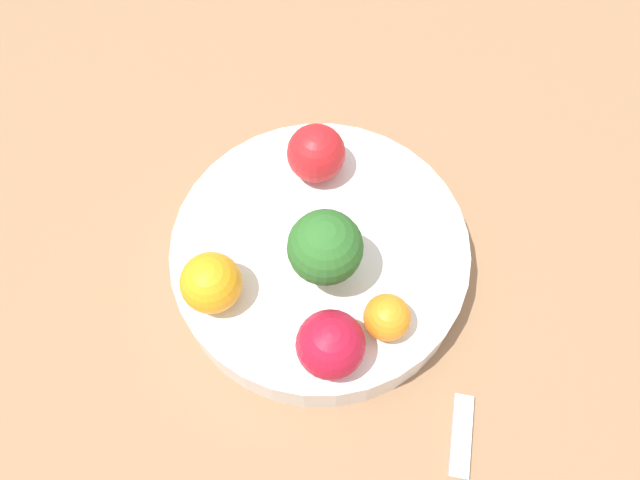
{
  "coord_description": "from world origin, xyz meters",
  "views": [
    {
      "loc": [
        -0.21,
        -0.11,
        0.55
      ],
      "look_at": [
        0.0,
        0.0,
        0.07
      ],
      "focal_mm": 35.0,
      "sensor_mm": 36.0,
      "label": 1
    }
  ],
  "objects_px": {
    "apple_red": "(331,344)",
    "orange_front": "(211,283)",
    "orange_back": "(387,317)",
    "spoon": "(461,436)",
    "broccoli": "(325,248)",
    "apple_green": "(316,153)",
    "bowl": "(320,256)"
  },
  "relations": [
    {
      "from": "orange_front",
      "to": "orange_back",
      "type": "distance_m",
      "value": 0.14
    },
    {
      "from": "bowl",
      "to": "apple_green",
      "type": "distance_m",
      "value": 0.09
    },
    {
      "from": "orange_back",
      "to": "spoon",
      "type": "distance_m",
      "value": 0.12
    },
    {
      "from": "spoon",
      "to": "apple_green",
      "type": "bearing_deg",
      "value": 55.41
    },
    {
      "from": "broccoli",
      "to": "orange_back",
      "type": "distance_m",
      "value": 0.07
    },
    {
      "from": "apple_red",
      "to": "apple_green",
      "type": "bearing_deg",
      "value": 31.94
    },
    {
      "from": "bowl",
      "to": "orange_front",
      "type": "bearing_deg",
      "value": 145.95
    },
    {
      "from": "apple_red",
      "to": "orange_back",
      "type": "relative_size",
      "value": 1.42
    },
    {
      "from": "bowl",
      "to": "apple_red",
      "type": "xyz_separation_m",
      "value": [
        -0.08,
        -0.05,
        0.05
      ]
    },
    {
      "from": "apple_red",
      "to": "orange_back",
      "type": "height_order",
      "value": "apple_red"
    },
    {
      "from": "broccoli",
      "to": "orange_front",
      "type": "xyz_separation_m",
      "value": [
        -0.06,
        0.07,
        -0.02
      ]
    },
    {
      "from": "bowl",
      "to": "broccoli",
      "type": "distance_m",
      "value": 0.07
    },
    {
      "from": "apple_red",
      "to": "spoon",
      "type": "height_order",
      "value": "apple_red"
    },
    {
      "from": "apple_red",
      "to": "spoon",
      "type": "xyz_separation_m",
      "value": [
        0.0,
        -0.12,
        -0.07
      ]
    },
    {
      "from": "apple_green",
      "to": "orange_back",
      "type": "relative_size",
      "value": 1.38
    },
    {
      "from": "bowl",
      "to": "orange_front",
      "type": "relative_size",
      "value": 5.2
    },
    {
      "from": "orange_back",
      "to": "broccoli",
      "type": "bearing_deg",
      "value": 74.25
    },
    {
      "from": "spoon",
      "to": "apple_red",
      "type": "bearing_deg",
      "value": 90.63
    },
    {
      "from": "apple_green",
      "to": "orange_back",
      "type": "bearing_deg",
      "value": -131.31
    },
    {
      "from": "broccoli",
      "to": "orange_back",
      "type": "xyz_separation_m",
      "value": [
        -0.02,
        -0.07,
        -0.03
      ]
    },
    {
      "from": "apple_red",
      "to": "orange_front",
      "type": "relative_size",
      "value": 1.07
    },
    {
      "from": "spoon",
      "to": "orange_back",
      "type": "bearing_deg",
      "value": 66.05
    },
    {
      "from": "broccoli",
      "to": "orange_back",
      "type": "bearing_deg",
      "value": -105.75
    },
    {
      "from": "orange_back",
      "to": "orange_front",
      "type": "bearing_deg",
      "value": 107.29
    },
    {
      "from": "orange_front",
      "to": "apple_red",
      "type": "bearing_deg",
      "value": -90.2
    },
    {
      "from": "apple_green",
      "to": "orange_front",
      "type": "height_order",
      "value": "apple_green"
    },
    {
      "from": "bowl",
      "to": "broccoli",
      "type": "bearing_deg",
      "value": -142.88
    },
    {
      "from": "broccoli",
      "to": "apple_green",
      "type": "distance_m",
      "value": 0.11
    },
    {
      "from": "orange_back",
      "to": "bowl",
      "type": "bearing_deg",
      "value": 64.24
    },
    {
      "from": "bowl",
      "to": "apple_green",
      "type": "bearing_deg",
      "value": 30.69
    },
    {
      "from": "broccoli",
      "to": "orange_back",
      "type": "relative_size",
      "value": 2.07
    },
    {
      "from": "apple_green",
      "to": "orange_back",
      "type": "xyz_separation_m",
      "value": [
        -0.11,
        -0.12,
        -0.01
      ]
    }
  ]
}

